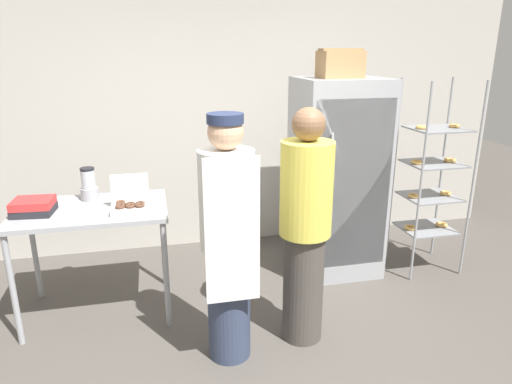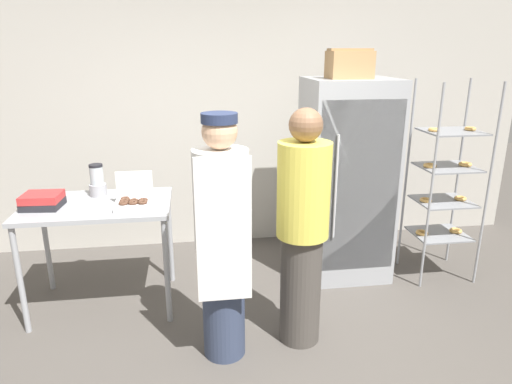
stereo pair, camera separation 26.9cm
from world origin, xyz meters
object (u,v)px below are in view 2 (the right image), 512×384
at_px(refrigerator, 346,180).
at_px(person_baker, 222,238).
at_px(cardboard_storage_box, 349,64).
at_px(binder_stack, 42,201).
at_px(person_customer, 302,229).
at_px(blender_pitcher, 97,182).
at_px(donut_box, 134,202).
at_px(baking_rack, 445,184).

height_order(refrigerator, person_baker, refrigerator).
xyz_separation_m(cardboard_storage_box, person_baker, (-1.16, -1.04, -1.06)).
height_order(binder_stack, cardboard_storage_box, cardboard_storage_box).
bearing_deg(person_customer, cardboard_storage_box, 57.64).
height_order(refrigerator, blender_pitcher, refrigerator).
distance_m(donut_box, cardboard_storage_box, 2.09).
distance_m(blender_pitcher, binder_stack, 0.45).
bearing_deg(person_customer, baking_rack, 28.52).
distance_m(person_baker, person_customer, 0.57).
relative_size(binder_stack, cardboard_storage_box, 0.83).
relative_size(refrigerator, person_customer, 1.07).
height_order(refrigerator, baking_rack, refrigerator).
bearing_deg(baking_rack, binder_stack, -177.03).
bearing_deg(cardboard_storage_box, donut_box, -167.77).
relative_size(donut_box, binder_stack, 0.95).
relative_size(baking_rack, person_customer, 1.06).
xyz_separation_m(refrigerator, cardboard_storage_box, (-0.06, -0.06, 1.03)).
xyz_separation_m(blender_pitcher, cardboard_storage_box, (2.12, 0.03, 0.93)).
bearing_deg(blender_pitcher, person_baker, -46.27).
bearing_deg(donut_box, person_customer, -24.94).
xyz_separation_m(refrigerator, donut_box, (-1.85, -0.45, 0.03)).
relative_size(person_baker, person_customer, 0.99).
height_order(baking_rack, cardboard_storage_box, cardboard_storage_box).
height_order(donut_box, person_baker, person_baker).
xyz_separation_m(baking_rack, donut_box, (-2.73, -0.28, 0.05)).
relative_size(donut_box, person_customer, 0.17).
distance_m(baking_rack, person_baker, 2.29).
bearing_deg(binder_stack, person_baker, -29.39).
xyz_separation_m(baking_rack, binder_stack, (-3.43, -0.18, 0.06)).
bearing_deg(person_customer, refrigerator, 56.94).
bearing_deg(cardboard_storage_box, binder_stack, -173.39).
relative_size(refrigerator, cardboard_storage_box, 5.05).
bearing_deg(binder_stack, cardboard_storage_box, 6.61).
xyz_separation_m(donut_box, person_customer, (1.20, -0.56, -0.07)).
height_order(baking_rack, binder_stack, baking_rack).
xyz_separation_m(binder_stack, person_baker, (1.33, -0.75, -0.07)).
relative_size(baking_rack, blender_pitcher, 6.81).
distance_m(donut_box, person_baker, 0.91).
bearing_deg(blender_pitcher, person_customer, -30.90).
distance_m(blender_pitcher, person_baker, 1.39).
height_order(baking_rack, blender_pitcher, baking_rack).
bearing_deg(baking_rack, cardboard_storage_box, 173.25).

